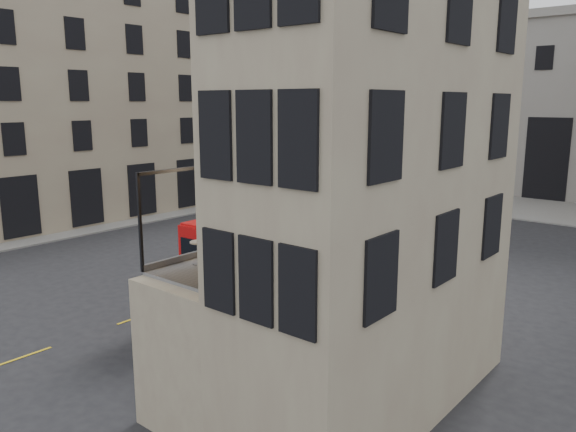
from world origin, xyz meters
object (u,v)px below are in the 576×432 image
Objects in this scene: pedestrian_c at (468,204)px; pedestrian_d at (459,208)px; car_c at (266,194)px; cafe_chair_d at (352,230)px; bus_far at (381,173)px; cafe_table_mid at (254,232)px; cafe_chair_a at (222,267)px; street_lamp_b at (417,178)px; traffic_light_near at (322,222)px; pedestrian_b at (374,196)px; bus_near at (278,245)px; bicycle at (303,262)px; cafe_chair_b at (310,246)px; traffic_light_far at (303,176)px; cyclist at (283,225)px; pedestrian_e at (230,195)px; cafe_chair_c at (319,244)px; street_lamp_a at (212,186)px; cafe_table_near at (199,249)px; car_b at (425,202)px; pedestrian_a at (298,184)px; car_a at (365,211)px; cafe_table_far at (336,215)px.

pedestrian_d reaches higher than pedestrian_c.
cafe_chair_d reaches higher than car_c.
cafe_table_mid reaches higher than bus_far.
street_lamp_b is at bearing 109.06° from cafe_chair_a.
car_c is at bearing 137.42° from cafe_chair_d.
cafe_table_mid reaches higher than traffic_light_near.
pedestrian_b is (1.28, -3.31, -1.74)m from bus_far.
cafe_chair_d is at bearing -28.62° from bus_near.
cafe_chair_b is (8.33, -10.23, 4.38)m from bicycle.
traffic_light_far reaches higher than cyclist.
car_c is 3.00× the size of pedestrian_e.
cafe_chair_c reaches higher than bicycle.
bus_near reaches higher than cyclist.
cafe_chair_c reaches higher than traffic_light_near.
cafe_table_near is (22.68, -21.41, 2.67)m from street_lamp_a.
cafe_chair_b is (11.26, -31.47, 4.12)m from car_b.
cafe_table_mid is (24.48, -32.97, 4.29)m from pedestrian_a.
cyclist is at bearing -57.29° from traffic_light_far.
pedestrian_c is at bearing -17.87° from pedestrian_d.
traffic_light_far is at bearing -131.09° from bus_far.
cafe_table_mid is (5.16, -29.93, 4.20)m from pedestrian_d.
pedestrian_a is at bearing 124.71° from cafe_table_near.
pedestrian_c is 21.32m from pedestrian_e.
cafe_chair_b is at bearing -55.25° from traffic_light_near.
bus_far is at bearing 41.81° from pedestrian_d.
car_b is at bearing 40.81° from pedestrian_d.
pedestrian_c is 2.13× the size of cafe_chair_b.
cafe_chair_b is (7.05, -6.59, 2.43)m from bus_near.
pedestrian_d is at bearing 117.07° from pedestrian_e.
bus_near is 12.52× the size of cafe_chair_c.
pedestrian_c is at bearing 103.88° from cafe_chair_d.
cafe_chair_a is at bearing -56.88° from bus_near.
cafe_table_mid is at bearing 92.97° from pedestrian_c.
cyclist reaches higher than car_b.
cyclist is at bearing -78.89° from car_a.
pedestrian_e is at bearing 179.23° from pedestrian_b.
bus_far reaches higher than pedestrian_b.
pedestrian_b is (8.44, 12.60, -1.63)m from street_lamp_a.
cafe_chair_c is at bearing 72.44° from cafe_chair_b.
cafe_chair_d is at bearing 95.77° from cafe_chair_b.
cafe_table_mid is at bearing -105.86° from pedestrian_b.
street_lamp_a is 2.98× the size of bicycle.
cafe_table_far reaches higher than pedestrian_e.
cafe_chair_a reaches higher than pedestrian_d.
car_c is 13.93m from cyclist.
car_c is at bearing 133.25° from bus_near.
car_c is at bearing -55.74° from pedestrian_a.
car_b is at bearing 15.56° from traffic_light_far.
bus_near is 6.71m from cafe_table_far.
pedestrian_d is 20.58m from pedestrian_e.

